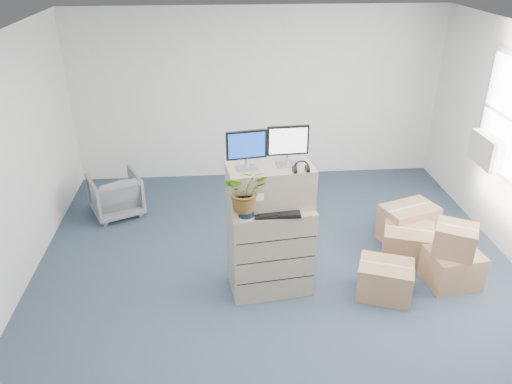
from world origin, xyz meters
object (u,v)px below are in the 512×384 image
Objects in this scene: monitor_right at (288,143)px; office_chair at (115,193)px; potted_plant at (246,194)px; filing_cabinet_lower at (270,248)px; water_bottle at (278,194)px; keyboard at (277,214)px; monitor_left at (247,148)px.

monitor_right is 3.25m from office_chair.
potted_plant is 0.71× the size of office_chair.
office_chair is at bearing 130.29° from potted_plant.
water_bottle is (0.08, 0.05, 0.66)m from filing_cabinet_lower.
filing_cabinet_lower is at bearing -158.66° from monitor_right.
water_bottle is (-0.10, -0.03, -0.58)m from monitor_right.
water_bottle is 0.46m from potted_plant.
monitor_right is 0.89× the size of potted_plant.
office_chair is (-2.13, 2.10, -0.73)m from keyboard.
potted_plant is (-0.33, -0.02, 0.26)m from keyboard.
filing_cabinet_lower is at bearing 34.11° from potted_plant.
monitor_left is 0.86× the size of potted_plant.
keyboard is (-0.13, -0.26, -0.69)m from monitor_right.
monitor_right reaches higher than potted_plant.
filing_cabinet_lower is at bearing 106.21° from keyboard.
filing_cabinet_lower is at bearing 112.50° from office_chair.
keyboard reaches higher than filing_cabinet_lower.
monitor_right is 0.75m from keyboard.
monitor_right is at bearing 63.95° from keyboard.
water_bottle is at bearing 26.90° from filing_cabinet_lower.
filing_cabinet_lower is 2.17× the size of keyboard.
monitor_right is 0.69m from potted_plant.
potted_plant reaches higher than filing_cabinet_lower.
monitor_right reaches higher than filing_cabinet_lower.
potted_plant reaches higher than office_chair.
water_bottle reaches higher than keyboard.
potted_plant is (-0.36, -0.25, 0.14)m from water_bottle.
water_bottle is 0.51× the size of potted_plant.
keyboard is 0.42m from potted_plant.
monitor_left is at bearing -174.37° from water_bottle.
filing_cabinet_lower is 0.67m from water_bottle.
monitor_left reaches higher than filing_cabinet_lower.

